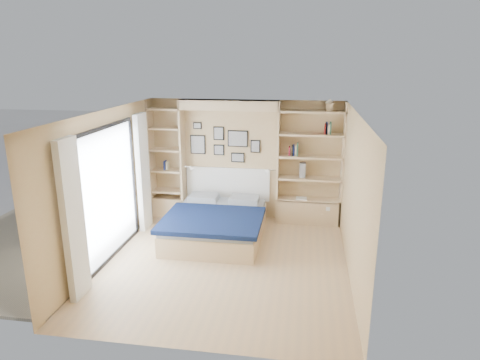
# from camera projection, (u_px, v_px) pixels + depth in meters

# --- Properties ---
(ground) EXTENTS (4.50, 4.50, 0.00)m
(ground) POSITION_uv_depth(u_px,v_px,m) (226.00, 263.00, 7.15)
(ground) COLOR tan
(ground) RESTS_ON ground
(room_shell) EXTENTS (4.50, 4.50, 4.50)m
(room_shell) POSITION_uv_depth(u_px,v_px,m) (220.00, 176.00, 8.36)
(room_shell) COLOR tan
(room_shell) RESTS_ON ground
(bed) EXTENTS (1.79, 2.31, 1.07)m
(bed) POSITION_uv_depth(u_px,v_px,m) (217.00, 223.00, 8.11)
(bed) COLOR #CBB183
(bed) RESTS_ON ground
(photo_gallery) EXTENTS (1.48, 0.02, 0.82)m
(photo_gallery) POSITION_uv_depth(u_px,v_px,m) (223.00, 143.00, 8.89)
(photo_gallery) COLOR black
(photo_gallery) RESTS_ON ground
(reading_lamps) EXTENTS (1.92, 0.12, 0.15)m
(reading_lamps) POSITION_uv_depth(u_px,v_px,m) (229.00, 169.00, 8.79)
(reading_lamps) COLOR silver
(reading_lamps) RESTS_ON ground
(shelf_decor) EXTENTS (3.46, 0.23, 2.03)m
(shelf_decor) POSITION_uv_depth(u_px,v_px,m) (302.00, 141.00, 8.47)
(shelf_decor) COLOR #AD213B
(shelf_decor) RESTS_ON ground
(deck) EXTENTS (3.20, 4.00, 0.05)m
(deck) POSITION_uv_depth(u_px,v_px,m) (29.00, 249.00, 7.68)
(deck) COLOR #776C58
(deck) RESTS_ON ground
(deck_chair) EXTENTS (0.61, 0.87, 0.81)m
(deck_chair) POSITION_uv_depth(u_px,v_px,m) (51.00, 219.00, 8.05)
(deck_chair) COLOR tan
(deck_chair) RESTS_ON ground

